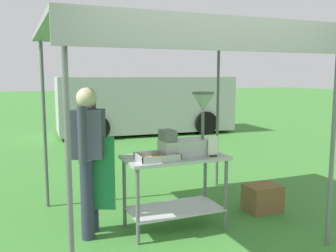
{
  "coord_description": "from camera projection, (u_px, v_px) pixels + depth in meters",
  "views": [
    {
      "loc": [
        -1.6,
        -2.62,
        1.74
      ],
      "look_at": [
        0.03,
        1.35,
        1.15
      ],
      "focal_mm": 40.09,
      "sensor_mm": 36.0,
      "label": 1
    }
  ],
  "objects": [
    {
      "name": "donut_fryer",
      "position": [
        189.0,
        133.0,
        4.2
      ],
      "size": [
        0.62,
        0.28,
        0.71
      ],
      "color": "#B7B7BC",
      "rests_on": "donut_cart"
    },
    {
      "name": "donut_cart",
      "position": [
        175.0,
        177.0,
        4.21
      ],
      "size": [
        1.14,
        0.59,
        0.84
      ],
      "color": "#B7B7BC",
      "rests_on": "ground"
    },
    {
      "name": "stall_canopy",
      "position": [
        172.0,
        39.0,
        4.1
      ],
      "size": [
        2.77,
        2.49,
        2.21
      ],
      "color": "slate",
      "rests_on": "ground"
    },
    {
      "name": "vendor",
      "position": [
        89.0,
        154.0,
        3.99
      ],
      "size": [
        0.46,
        0.52,
        1.61
      ],
      "color": "#2D3347",
      "rests_on": "ground"
    },
    {
      "name": "menu_sign",
      "position": [
        213.0,
        148.0,
        4.15
      ],
      "size": [
        0.13,
        0.05,
        0.23
      ],
      "color": "black",
      "rests_on": "donut_cart"
    },
    {
      "name": "supply_crate",
      "position": [
        262.0,
        198.0,
        4.82
      ],
      "size": [
        0.43,
        0.34,
        0.34
      ],
      "color": "brown",
      "rests_on": "ground"
    },
    {
      "name": "donut_tray",
      "position": [
        157.0,
        158.0,
        4.0
      ],
      "size": [
        0.44,
        0.31,
        0.07
      ],
      "color": "#B7B7BC",
      "rests_on": "donut_cart"
    },
    {
      "name": "ground_plane",
      "position": [
        91.0,
        150.0,
        8.73
      ],
      "size": [
        70.0,
        70.0,
        0.0
      ],
      "primitive_type": "plane",
      "color": "#3D7F33"
    },
    {
      "name": "van_silver",
      "position": [
        145.0,
        104.0,
        11.34
      ],
      "size": [
        5.23,
        2.33,
        1.69
      ],
      "color": "#BCBCC1",
      "rests_on": "ground"
    }
  ]
}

